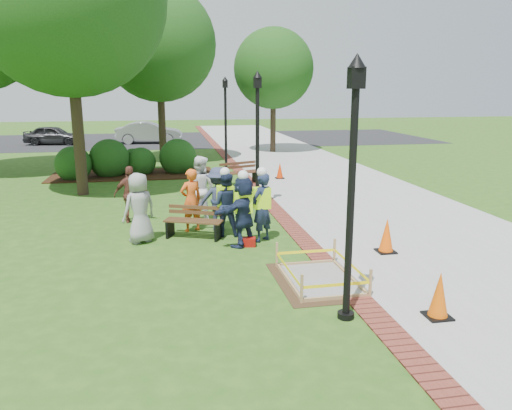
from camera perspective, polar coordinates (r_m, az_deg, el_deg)
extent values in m
plane|color=#285116|center=(11.07, -1.42, -6.56)|extent=(100.00, 100.00, 0.00)
cube|color=#9E9E99|center=(21.67, 7.49, 3.22)|extent=(6.00, 60.00, 0.02)
cube|color=maroon|center=(20.91, -1.03, 2.97)|extent=(0.50, 60.00, 0.03)
cube|color=#381E0F|center=(22.64, -13.85, 3.40)|extent=(7.00, 3.00, 0.05)
cube|color=black|center=(37.51, -8.03, 7.42)|extent=(36.00, 12.00, 0.01)
cube|color=#47331E|center=(10.13, 7.26, -8.58)|extent=(1.73, 2.32, 0.01)
cube|color=gray|center=(10.13, 7.26, -8.50)|extent=(1.22, 1.81, 0.04)
cube|color=tan|center=(10.12, 7.26, -8.39)|extent=(1.34, 1.94, 0.08)
cube|color=tan|center=(10.03, 7.30, -7.15)|extent=(1.37, 1.97, 0.55)
cube|color=yellow|center=(10.03, 7.31, -7.01)|extent=(1.32, 1.92, 0.06)
cube|color=#56361D|center=(12.78, -7.15, -1.80)|extent=(1.54, 0.97, 0.04)
cube|color=#56361D|center=(12.94, -6.84, -0.56)|extent=(1.39, 0.60, 0.24)
cube|color=black|center=(12.85, -7.12, -2.82)|extent=(1.43, 0.97, 0.44)
cube|color=brown|center=(19.68, -1.72, 3.76)|extent=(1.70, 1.05, 0.04)
cube|color=brown|center=(19.86, -2.11, 4.57)|extent=(1.53, 0.65, 0.26)
cube|color=black|center=(19.72, -1.72, 3.01)|extent=(1.58, 1.06, 0.48)
cube|color=black|center=(9.06, 20.01, -11.89)|extent=(0.41, 0.41, 0.05)
cone|color=#E05707|center=(8.90, 20.22, -9.50)|extent=(0.33, 0.33, 0.76)
cube|color=black|center=(12.06, 14.59, -5.18)|extent=(0.42, 0.42, 0.06)
cone|color=#FB5607|center=(11.94, 14.71, -3.28)|extent=(0.33, 0.33, 0.78)
cube|color=black|center=(21.09, 2.73, 3.07)|extent=(0.35, 0.35, 0.05)
cone|color=red|center=(21.03, 2.74, 4.01)|extent=(0.28, 0.28, 0.65)
cube|color=maroon|center=(12.13, -1.07, -4.24)|extent=(0.46, 0.31, 0.21)
cylinder|color=black|center=(8.05, 10.76, -0.30)|extent=(0.12, 0.12, 3.80)
cube|color=black|center=(7.84, 11.40, 14.06)|extent=(0.22, 0.22, 0.32)
cone|color=black|center=(7.85, 11.49, 15.88)|extent=(0.28, 0.28, 0.22)
cylinder|color=black|center=(8.67, 10.22, -12.27)|extent=(0.28, 0.28, 0.10)
cylinder|color=black|center=(15.67, 0.16, 6.47)|extent=(0.12, 0.12, 3.80)
cube|color=black|center=(15.56, 0.17, 13.81)|extent=(0.22, 0.22, 0.32)
cone|color=black|center=(15.56, 0.17, 14.73)|extent=(0.28, 0.28, 0.22)
cylinder|color=black|center=(15.99, 0.16, -0.12)|extent=(0.28, 0.28, 0.10)
cylinder|color=black|center=(23.54, -3.48, 8.74)|extent=(0.12, 0.12, 3.80)
cube|color=black|center=(23.47, -3.55, 13.61)|extent=(0.22, 0.22, 0.32)
cone|color=black|center=(23.47, -3.56, 14.22)|extent=(0.28, 0.28, 0.22)
cylinder|color=black|center=(23.76, -3.42, 4.29)|extent=(0.28, 0.28, 0.10)
cylinder|color=#3D2D1E|center=(18.68, -19.78, 9.41)|extent=(0.39, 0.39, 5.49)
cylinder|color=#3D2D1E|center=(26.17, -10.74, 10.12)|extent=(0.37, 0.37, 4.83)
sphere|color=#194212|center=(26.22, -11.08, 17.66)|extent=(5.68, 5.68, 5.68)
cylinder|color=#3D2D1E|center=(29.79, 1.96, 9.87)|extent=(0.32, 0.32, 3.97)
sphere|color=#194212|center=(29.76, 2.01, 15.33)|extent=(4.61, 4.61, 4.61)
sphere|color=#194212|center=(22.27, -20.02, 2.77)|extent=(1.51, 1.51, 1.51)
sphere|color=#194212|center=(22.63, -16.28, 3.20)|extent=(1.74, 1.74, 1.74)
sphere|color=#194212|center=(22.75, -12.93, 3.44)|extent=(1.29, 1.29, 1.29)
sphere|color=#194212|center=(22.83, -8.84, 3.66)|extent=(1.66, 1.66, 1.66)
sphere|color=#194212|center=(23.66, -13.76, 3.77)|extent=(1.14, 1.14, 1.14)
imported|color=gray|center=(12.57, -13.19, -0.35)|extent=(0.66, 0.60, 1.75)
imported|color=#EB5A1B|center=(13.33, -7.43, 0.54)|extent=(0.63, 0.53, 1.68)
imported|color=white|center=(14.30, -6.39, 1.84)|extent=(0.71, 0.67, 1.88)
imported|color=brown|center=(14.51, -14.07, 1.16)|extent=(0.52, 0.34, 1.62)
imported|color=#2F3552|center=(13.31, -4.33, 0.65)|extent=(0.58, 0.41, 1.71)
imported|color=#161F3A|center=(11.97, -1.46, -0.76)|extent=(0.65, 0.61, 1.71)
cube|color=#B6FF15|center=(11.91, -1.47, 0.37)|extent=(0.42, 0.26, 0.52)
sphere|color=white|center=(11.79, -1.48, 3.39)|extent=(0.25, 0.25, 0.25)
imported|color=#1C294B|center=(12.34, 0.66, -0.29)|extent=(0.65, 0.62, 1.72)
cube|color=#B6FF15|center=(12.28, 0.66, 0.82)|extent=(0.42, 0.26, 0.52)
sphere|color=white|center=(12.16, 0.67, 3.77)|extent=(0.25, 0.25, 0.25)
imported|color=#1A2145|center=(12.85, -3.53, 0.04)|extent=(0.59, 0.45, 1.64)
cube|color=#B6FF15|center=(12.80, -3.54, 1.06)|extent=(0.42, 0.26, 0.52)
sphere|color=white|center=(12.68, -3.58, 3.77)|extent=(0.25, 0.25, 0.25)
imported|color=#272629|center=(36.47, -22.05, 6.41)|extent=(2.44, 4.47, 1.39)
imported|color=#959499|center=(35.43, -12.05, 6.91)|extent=(2.48, 5.05, 1.60)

